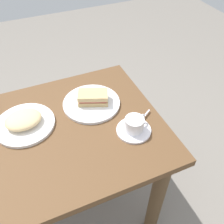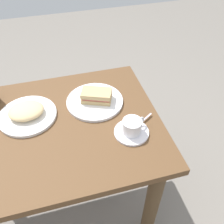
# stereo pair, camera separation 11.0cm
# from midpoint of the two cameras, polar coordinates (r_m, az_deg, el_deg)

# --- Properties ---
(ground_plane) EXTENTS (6.00, 6.00, 0.00)m
(ground_plane) POSITION_cam_midpoint_polar(r_m,az_deg,el_deg) (1.70, -12.53, -21.66)
(ground_plane) COLOR slate
(dining_table) EXTENTS (1.03, 0.71, 0.73)m
(dining_table) POSITION_cam_midpoint_polar(r_m,az_deg,el_deg) (1.21, -16.77, -10.02)
(dining_table) COLOR brown
(dining_table) RESTS_ON ground_plane
(sandwich_plate) EXTENTS (0.27, 0.27, 0.01)m
(sandwich_plate) POSITION_cam_midpoint_polar(r_m,az_deg,el_deg) (1.18, -7.25, 1.91)
(sandwich_plate) COLOR white
(sandwich_plate) RESTS_ON dining_table
(sandwich_front) EXTENTS (0.16, 0.12, 0.05)m
(sandwich_front) POSITION_cam_midpoint_polar(r_m,az_deg,el_deg) (1.16, -6.93, 3.25)
(sandwich_front) COLOR tan
(sandwich_front) RESTS_ON sandwich_plate
(coffee_saucer) EXTENTS (0.15, 0.15, 0.01)m
(coffee_saucer) POSITION_cam_midpoint_polar(r_m,az_deg,el_deg) (1.06, 2.16, -4.30)
(coffee_saucer) COLOR white
(coffee_saucer) RESTS_ON dining_table
(coffee_cup) EXTENTS (0.10, 0.08, 0.06)m
(coffee_cup) POSITION_cam_midpoint_polar(r_m,az_deg,el_deg) (1.03, 2.28, -2.85)
(coffee_cup) COLOR white
(coffee_cup) RESTS_ON coffee_saucer
(spoon) EXTENTS (0.09, 0.06, 0.01)m
(spoon) POSITION_cam_midpoint_polar(r_m,az_deg,el_deg) (1.10, 4.27, -1.57)
(spoon) COLOR silver
(spoon) RESTS_ON coffee_saucer
(side_plate) EXTENTS (0.26, 0.26, 0.01)m
(side_plate) POSITION_cam_midpoint_polar(r_m,az_deg,el_deg) (1.16, -21.78, -2.71)
(side_plate) COLOR white
(side_plate) RESTS_ON dining_table
(side_food_pile) EXTENTS (0.15, 0.13, 0.04)m
(side_food_pile) POSITION_cam_midpoint_polar(r_m,az_deg,el_deg) (1.14, -22.16, -1.71)
(side_food_pile) COLOR #E0C087
(side_food_pile) RESTS_ON side_plate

